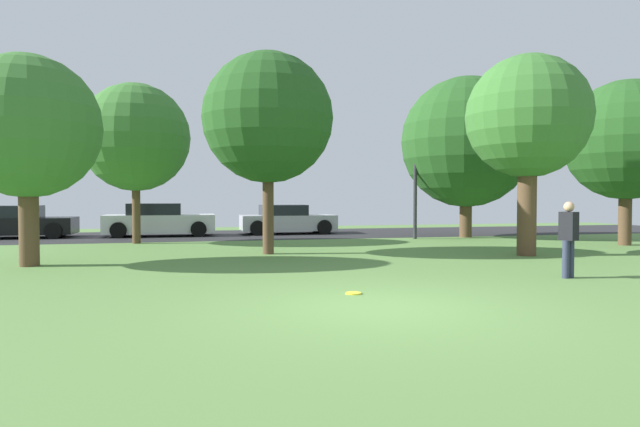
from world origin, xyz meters
TOP-DOWN VIEW (x-y plane):
  - ground_plane at (0.00, 0.00)m, footprint 44.00×44.00m
  - road_strip at (0.00, 16.00)m, footprint 44.00×6.40m
  - maple_tree_far at (6.45, 5.86)m, footprint 3.42×3.42m
  - oak_tree_center at (-6.46, 6.55)m, footprint 3.39×3.39m
  - birch_tree_lone at (8.14, 12.50)m, footprint 5.24×5.24m
  - oak_tree_right at (11.66, 7.98)m, footprint 4.04×4.04m
  - oak_tree_left at (-4.57, 12.50)m, footprint 3.77×3.77m
  - maple_tree_near at (-0.54, 7.96)m, footprint 3.74×3.74m
  - person_bystander at (4.76, 1.93)m, footprint 0.31×0.37m
  - frisbee_disc at (-0.02, 1.19)m, footprint 0.27×0.27m
  - parked_car_black at (-9.43, 16.25)m, footprint 4.19×2.02m
  - parked_car_white at (-4.00, 16.01)m, footprint 4.43×1.94m
  - parked_car_silver at (1.44, 16.22)m, footprint 4.14×2.02m
  - street_lamp_post at (5.81, 12.20)m, footprint 0.14×0.14m

SIDE VIEW (x-z plane):
  - ground_plane at x=0.00m, z-range 0.00..0.00m
  - road_strip at x=0.00m, z-range 0.00..0.01m
  - frisbee_disc at x=-0.02m, z-range 0.00..0.03m
  - parked_car_silver at x=1.44m, z-range -0.04..1.24m
  - parked_car_black at x=-9.43m, z-range -0.05..1.25m
  - parked_car_white at x=-4.00m, z-range -0.05..1.32m
  - person_bystander at x=4.76m, z-range 0.07..1.63m
  - street_lamp_post at x=5.81m, z-range 0.00..4.50m
  - oak_tree_center at x=-6.46m, z-range 0.79..5.81m
  - oak_tree_right at x=11.66m, z-range 0.76..6.35m
  - oak_tree_left at x=-4.57m, z-range 0.91..6.52m
  - birch_tree_lone at x=8.14m, z-range 0.60..7.07m
  - maple_tree_far at x=6.45m, z-range 1.05..6.65m
  - maple_tree_near at x=-0.54m, z-range 1.01..6.79m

